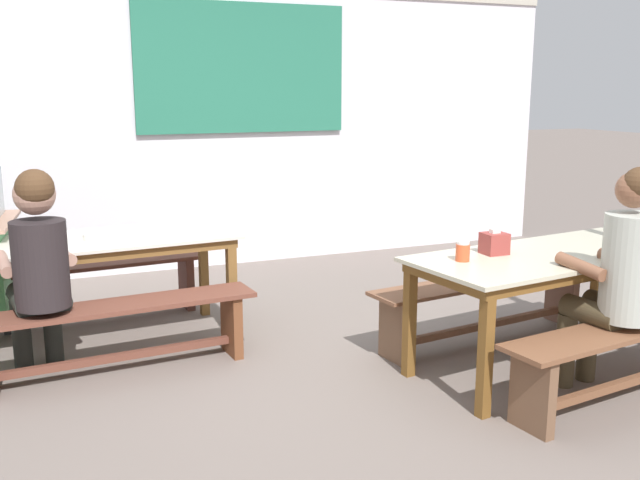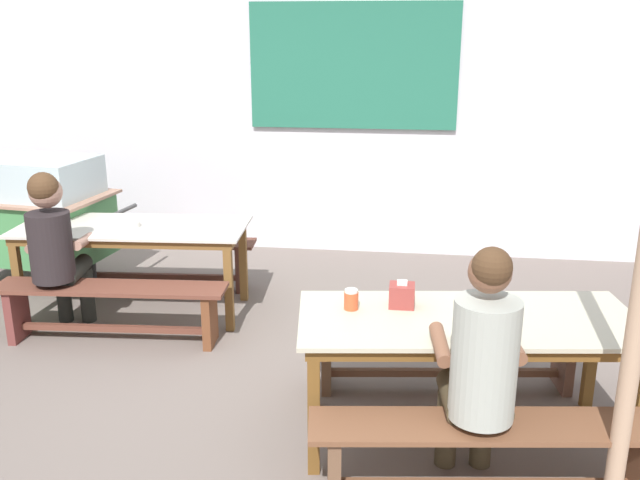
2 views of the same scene
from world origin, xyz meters
The scene contains 13 objects.
ground_plane centered at (0.00, 0.00, 0.00)m, with size 40.00×40.00×0.00m, color slate.
backdrop_wall centered at (0.01, 2.92, 1.44)m, with size 7.39×0.23×2.74m.
dining_table_far centered at (-1.17, 1.03, 0.65)m, with size 1.82×0.86×0.72m.
dining_table_near centered at (1.30, -0.43, 0.65)m, with size 1.87×0.98×0.72m.
bench_far_back centered at (-1.20, 1.58, 0.29)m, with size 1.74×0.41×0.43m.
bench_far_front centered at (-1.13, 0.48, 0.29)m, with size 1.68×0.42×0.43m.
bench_near_back centered at (1.22, 0.12, 0.29)m, with size 1.75×0.53×0.43m.
bench_near_front centered at (1.37, -0.98, 0.29)m, with size 1.69×0.52×0.43m.
person_left_back_turned centered at (-1.53, 0.52, 0.72)m, with size 0.45×0.56×1.25m.
person_near_front centered at (1.32, -0.93, 0.71)m, with size 0.44×0.52×1.28m.
tissue_box centered at (0.94, -0.33, 0.78)m, with size 0.14×0.13×0.15m.
condiment_jar centered at (0.67, -0.41, 0.78)m, with size 0.08×0.08×0.11m.
soup_bowl centered at (-1.17, 0.99, 0.74)m, with size 0.16×0.16×0.04m, color silver.
Camera 1 is at (-1.58, -3.73, 1.68)m, focal length 40.41 mm.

